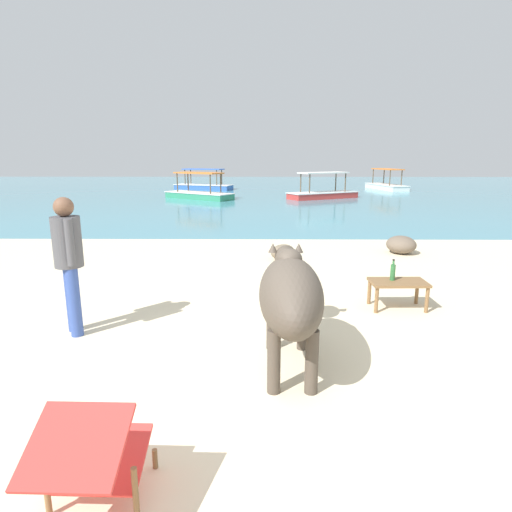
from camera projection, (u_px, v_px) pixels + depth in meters
name	position (u px, v px, depth m)	size (l,w,h in m)	color
sand_beach	(236.00, 384.00, 4.01)	(18.00, 14.00, 0.04)	beige
water_surface	(257.00, 192.00, 25.42)	(60.00, 36.00, 0.03)	teal
cow	(290.00, 293.00, 4.15)	(0.62, 2.04, 1.16)	#4C4238
low_bench_table	(398.00, 285.00, 5.88)	(0.77, 0.46, 0.39)	brown
bottle	(393.00, 272.00, 5.88)	(0.07, 0.07, 0.30)	#2D6B38
deck_chair_near	(91.00, 454.00, 2.47)	(0.56, 0.78, 0.68)	brown
person_standing	(69.00, 256.00, 4.91)	(0.32, 0.44, 1.62)	#334C99
shore_rock_large	(283.00, 252.00, 8.70)	(0.54, 0.39, 0.31)	#756651
shore_rock_medium	(401.00, 245.00, 9.24)	(0.66, 0.60, 0.38)	#6B5B4C
boat_green	(199.00, 193.00, 21.14)	(3.69, 3.01, 1.29)	#338E66
boat_red	(323.00, 193.00, 21.35)	(3.78, 2.76, 1.29)	#C63833
boat_blue	(204.00, 185.00, 26.84)	(3.85, 2.25, 1.29)	#3866B7
boat_white	(386.00, 185.00, 26.92)	(1.94, 3.84, 1.29)	white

